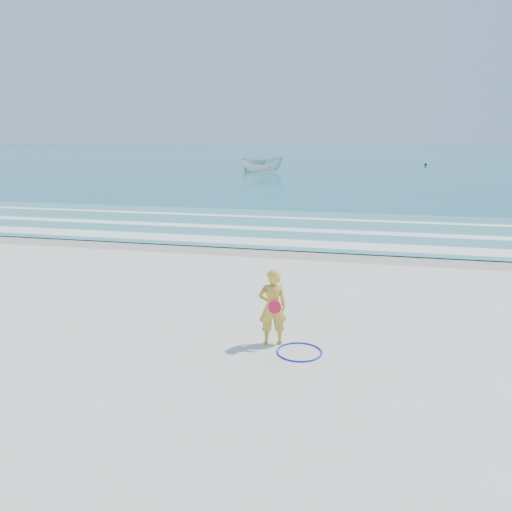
# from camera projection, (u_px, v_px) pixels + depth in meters

# --- Properties ---
(ground) EXTENTS (400.00, 400.00, 0.00)m
(ground) POSITION_uv_depth(u_px,v_px,m) (198.00, 345.00, 10.45)
(ground) COLOR silver
(ground) RESTS_ON ground
(wet_sand) EXTENTS (400.00, 2.40, 0.00)m
(wet_sand) POSITION_uv_depth(u_px,v_px,m) (277.00, 251.00, 18.97)
(wet_sand) COLOR #B2A893
(wet_sand) RESTS_ON ground
(ocean) EXTENTS (400.00, 190.00, 0.04)m
(ocean) POSITION_uv_depth(u_px,v_px,m) (357.00, 155.00, 109.89)
(ocean) COLOR #19727F
(ocean) RESTS_ON ground
(shallow) EXTENTS (400.00, 10.00, 0.01)m
(shallow) POSITION_uv_depth(u_px,v_px,m) (296.00, 227.00, 23.70)
(shallow) COLOR #59B7AD
(shallow) RESTS_ON ocean
(foam_near) EXTENTS (400.00, 1.40, 0.01)m
(foam_near) POSITION_uv_depth(u_px,v_px,m) (283.00, 243.00, 20.19)
(foam_near) COLOR white
(foam_near) RESTS_ON shallow
(foam_mid) EXTENTS (400.00, 0.90, 0.01)m
(foam_mid) POSITION_uv_depth(u_px,v_px,m) (294.00, 230.00, 22.94)
(foam_mid) COLOR white
(foam_mid) RESTS_ON shallow
(foam_far) EXTENTS (400.00, 0.60, 0.01)m
(foam_far) POSITION_uv_depth(u_px,v_px,m) (303.00, 218.00, 26.06)
(foam_far) COLOR white
(foam_far) RESTS_ON shallow
(hoop) EXTENTS (1.13, 1.13, 0.03)m
(hoop) POSITION_uv_depth(u_px,v_px,m) (299.00, 352.00, 10.09)
(hoop) COLOR #0C1DDF
(hoop) RESTS_ON ground
(boat) EXTENTS (5.20, 3.01, 1.89)m
(boat) POSITION_uv_depth(u_px,v_px,m) (262.00, 164.00, 58.16)
(boat) COLOR silver
(boat) RESTS_ON ocean
(buoy) EXTENTS (0.38, 0.38, 0.38)m
(buoy) POSITION_uv_depth(u_px,v_px,m) (426.00, 164.00, 70.97)
(buoy) COLOR black
(buoy) RESTS_ON ocean
(woman) EXTENTS (0.68, 0.55, 1.63)m
(woman) POSITION_uv_depth(u_px,v_px,m) (273.00, 307.00, 10.35)
(woman) COLOR gold
(woman) RESTS_ON ground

